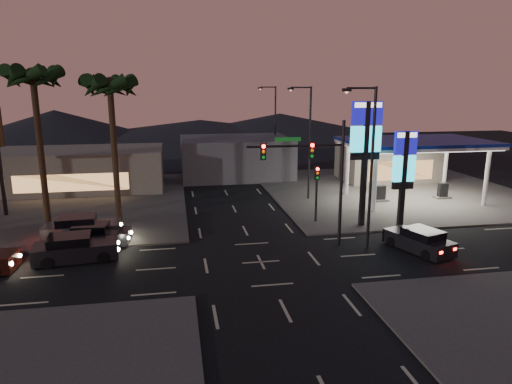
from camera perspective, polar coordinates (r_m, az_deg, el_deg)
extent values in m
plane|color=black|center=(26.91, 0.62, -8.74)|extent=(140.00, 140.00, 0.00)
cube|color=#47443F|center=(46.58, 16.50, 0.22)|extent=(24.00, 24.00, 0.12)
cube|color=#47443F|center=(43.25, -25.01, -1.46)|extent=(24.00, 24.00, 0.12)
cylinder|color=silver|center=(37.77, 14.62, 1.20)|extent=(0.36, 0.36, 5.00)
cylinder|color=silver|center=(42.90, 26.87, 1.59)|extent=(0.36, 0.36, 5.00)
cylinder|color=silver|center=(43.19, 11.34, 2.83)|extent=(0.36, 0.36, 5.00)
cylinder|color=silver|center=(47.73, 22.61, 3.04)|extent=(0.36, 0.36, 5.00)
cube|color=silver|center=(42.25, 19.35, 5.83)|extent=(12.00, 8.00, 0.50)
cube|color=white|center=(42.29, 19.32, 5.42)|extent=(11.60, 7.60, 0.06)
cube|color=navy|center=(42.24, 19.37, 6.03)|extent=(12.20, 8.20, 0.25)
cube|color=black|center=(41.62, 15.29, -0.16)|extent=(0.80, 0.50, 1.40)
cube|color=black|center=(44.50, 22.30, 0.16)|extent=(0.80, 0.50, 1.40)
cube|color=#726B5B|center=(51.49, 16.17, 3.63)|extent=(10.00, 6.00, 4.00)
cube|color=black|center=(33.26, 13.39, 3.20)|extent=(0.35, 0.35, 9.00)
cube|color=#0E0C86|center=(32.85, 13.73, 9.57)|extent=(2.20, 0.30, 1.60)
cube|color=white|center=(32.82, 13.78, 10.53)|extent=(1.98, 0.32, 0.35)
cube|color=#17C8E2|center=(33.00, 13.56, 6.45)|extent=(2.20, 0.30, 1.80)
cube|color=black|center=(33.15, 13.45, 4.39)|extent=(2.09, 0.28, 0.50)
cube|color=black|center=(33.63, 17.88, 1.30)|extent=(0.35, 0.35, 7.00)
cube|color=#0E0C86|center=(33.21, 18.21, 5.86)|extent=(1.60, 0.30, 1.60)
cube|color=white|center=(33.16, 18.28, 6.80)|extent=(1.44, 0.32, 0.35)
cube|color=#17C8E2|center=(33.47, 17.99, 2.80)|extent=(1.60, 0.30, 1.80)
cube|color=black|center=(33.69, 17.85, 0.80)|extent=(1.52, 0.28, 0.50)
cylinder|color=black|center=(29.05, 10.61, 0.93)|extent=(0.20, 0.20, 8.00)
cylinder|color=black|center=(27.71, 4.99, 5.77)|extent=(6.00, 0.14, 0.14)
cube|color=#0C3F14|center=(27.54, 3.99, 6.58)|extent=(1.60, 0.05, 0.25)
cube|color=black|center=(28.03, 6.96, 5.19)|extent=(0.32, 0.25, 1.00)
sphere|color=#FF0C07|center=(27.84, 7.07, 5.82)|extent=(0.22, 0.22, 0.22)
sphere|color=orange|center=(27.88, 7.05, 5.14)|extent=(0.20, 0.20, 0.20)
sphere|color=#0CB226|center=(27.93, 7.03, 4.47)|extent=(0.20, 0.20, 0.20)
cube|color=black|center=(27.30, 0.90, 5.07)|extent=(0.32, 0.25, 1.00)
sphere|color=#FF0C07|center=(27.11, 0.96, 5.72)|extent=(0.22, 0.22, 0.22)
sphere|color=orange|center=(27.16, 0.96, 5.03)|extent=(0.20, 0.20, 0.20)
sphere|color=#0CB226|center=(27.20, 0.96, 4.34)|extent=(0.20, 0.20, 0.20)
cylinder|color=black|center=(34.09, 7.54, -0.61)|extent=(0.16, 0.16, 4.00)
cube|color=black|center=(33.71, 7.63, 2.37)|extent=(0.32, 0.25, 1.00)
sphere|color=#FF0C07|center=(33.51, 7.72, 2.87)|extent=(0.22, 0.22, 0.22)
sphere|color=orange|center=(33.57, 7.70, 2.32)|extent=(0.20, 0.20, 0.20)
sphere|color=#0CB226|center=(33.64, 7.69, 1.77)|extent=(0.20, 0.20, 0.20)
cylinder|color=black|center=(28.52, 14.23, 2.57)|extent=(0.18, 0.18, 10.00)
cylinder|color=black|center=(27.71, 13.07, 12.54)|extent=(1.80, 0.12, 0.12)
cube|color=black|center=(27.38, 11.28, 12.41)|extent=(0.50, 0.25, 0.18)
sphere|color=#FFCC8C|center=(27.38, 11.27, 12.16)|extent=(0.20, 0.20, 0.20)
cylinder|color=black|center=(40.58, 6.71, 5.92)|extent=(0.18, 0.18, 10.00)
cylinder|color=black|center=(40.01, 5.64, 12.88)|extent=(1.80, 0.12, 0.12)
cube|color=black|center=(39.78, 4.35, 12.76)|extent=(0.50, 0.25, 0.18)
sphere|color=#FFCC8C|center=(39.78, 4.35, 12.59)|extent=(0.20, 0.20, 0.20)
cylinder|color=black|center=(54.05, 2.42, 7.77)|extent=(0.18, 0.18, 10.00)
cylinder|color=black|center=(53.63, 1.50, 12.98)|extent=(1.80, 0.12, 0.12)
cube|color=black|center=(53.46, 0.53, 12.87)|extent=(0.50, 0.25, 0.18)
sphere|color=#FFCC8C|center=(53.46, 0.53, 12.75)|extent=(0.20, 0.20, 0.20)
cylinder|color=black|center=(34.66, -17.24, 4.37)|extent=(0.44, 0.44, 10.20)
sphere|color=black|center=(34.31, -17.83, 12.81)|extent=(0.90, 0.90, 0.90)
cone|color=black|center=(34.17, -15.58, 12.45)|extent=(0.90, 2.74, 1.91)
cone|color=black|center=(35.12, -16.08, 12.42)|extent=(2.57, 2.57, 1.91)
cone|color=black|center=(35.60, -17.52, 12.33)|extent=(2.74, 0.90, 1.91)
cone|color=black|center=(35.35, -19.11, 12.22)|extent=(2.57, 2.57, 1.91)
cone|color=black|center=(34.50, -19.98, 12.15)|extent=(0.90, 2.74, 1.91)
cone|color=black|center=(33.53, -19.58, 12.18)|extent=(2.57, 2.57, 1.91)
cone|color=black|center=(33.02, -18.08, 12.28)|extent=(2.74, 0.90, 1.91)
cone|color=black|center=(33.29, -16.39, 12.39)|extent=(2.57, 2.57, 1.91)
cylinder|color=black|center=(35.59, -25.30, 4.40)|extent=(0.44, 0.44, 10.80)
sphere|color=black|center=(35.30, -26.17, 13.08)|extent=(0.90, 0.90, 0.90)
cone|color=black|center=(34.97, -24.03, 12.80)|extent=(0.90, 2.74, 1.91)
cone|color=black|center=(35.96, -24.28, 12.76)|extent=(2.57, 2.57, 1.91)
cone|color=black|center=(36.55, -25.57, 12.62)|extent=(2.74, 0.90, 1.91)
cone|color=black|center=(36.43, -27.15, 12.47)|extent=(2.57, 2.57, 1.91)
cone|color=black|center=(35.66, -28.17, 12.38)|extent=(0.90, 2.74, 1.91)
cone|color=black|center=(34.67, -28.03, 12.42)|extent=(2.57, 2.57, 1.91)
cone|color=black|center=(34.04, -26.71, 12.57)|extent=(2.74, 0.90, 1.91)
cone|color=black|center=(34.17, -25.02, 12.73)|extent=(2.57, 2.57, 1.91)
cylinder|color=black|center=(40.44, -29.19, 1.44)|extent=(0.30, 0.30, 6.00)
cube|color=#726B5B|center=(48.13, -21.17, 2.63)|extent=(16.00, 8.00, 4.00)
cube|color=#4C4C51|center=(51.57, -2.58, 4.38)|extent=(12.00, 9.00, 4.40)
cone|color=black|center=(87.23, -23.77, 7.39)|extent=(40.00, 40.00, 6.00)
cone|color=black|center=(87.12, 3.00, 8.14)|extent=(50.00, 50.00, 5.00)
cone|color=black|center=(85.04, -6.99, 7.60)|extent=(60.00, 60.00, 4.00)
cube|color=black|center=(28.95, -21.54, -6.86)|extent=(4.86, 2.48, 0.96)
cube|color=black|center=(28.78, -22.28, -5.70)|extent=(2.53, 2.06, 0.69)
cylinder|color=black|center=(29.77, -18.51, -6.56)|extent=(0.70, 0.33, 0.68)
cylinder|color=black|center=(28.08, -18.60, -7.77)|extent=(0.70, 0.33, 0.68)
cylinder|color=black|center=(30.06, -24.21, -6.87)|extent=(0.70, 0.33, 0.68)
cylinder|color=black|center=(28.38, -24.65, -8.08)|extent=(0.70, 0.33, 0.68)
sphere|color=#FFF2BF|center=(29.39, -16.90, -6.05)|extent=(0.23, 0.23, 0.23)
sphere|color=#FFF2BF|center=(28.19, -16.90, -6.87)|extent=(0.23, 0.23, 0.23)
cube|color=#FF140A|center=(29.82, -25.96, -6.39)|extent=(0.11, 0.27, 0.15)
cube|color=#FF140A|center=(28.63, -26.35, -7.21)|extent=(0.11, 0.27, 0.15)
cylinder|color=black|center=(29.97, -28.75, -7.43)|extent=(0.67, 0.27, 0.66)
sphere|color=#FFF2BF|center=(29.36, -27.47, -7.06)|extent=(0.23, 0.23, 0.23)
sphere|color=#FFF2BF|center=(28.27, -28.26, -7.90)|extent=(0.23, 0.23, 0.23)
cube|color=#4F4F51|center=(32.64, -20.85, -4.53)|extent=(4.97, 2.33, 0.99)
cube|color=black|center=(32.50, -21.53, -3.45)|extent=(2.54, 2.02, 0.72)
cylinder|color=black|center=(33.44, -18.01, -4.35)|extent=(0.72, 0.31, 0.71)
cylinder|color=black|center=(31.65, -18.24, -5.35)|extent=(0.72, 0.31, 0.71)
cylinder|color=black|center=(33.84, -23.23, -4.58)|extent=(0.72, 0.31, 0.71)
cylinder|color=black|center=(32.08, -23.76, -5.58)|extent=(0.72, 0.31, 0.71)
sphere|color=#FFF2BF|center=(33.01, -16.55, -3.87)|extent=(0.24, 0.24, 0.24)
sphere|color=#FFF2BF|center=(31.75, -16.66, -4.56)|extent=(0.24, 0.24, 0.24)
cube|color=#FF140A|center=(33.63, -24.85, -4.10)|extent=(0.11, 0.28, 0.15)
cube|color=#FF140A|center=(32.39, -25.28, -4.77)|extent=(0.11, 0.28, 0.15)
cube|color=black|center=(31.22, -19.36, -5.35)|extent=(4.36, 2.10, 0.87)
cube|color=black|center=(31.12, -19.95, -4.34)|extent=(2.24, 1.79, 0.63)
cylinder|color=black|center=(31.76, -16.62, -5.26)|extent=(0.63, 0.28, 0.62)
cylinder|color=black|center=(30.24, -17.18, -6.23)|extent=(0.63, 0.28, 0.62)
cylinder|color=black|center=(32.38, -21.32, -5.27)|extent=(0.63, 0.28, 0.62)
cylinder|color=black|center=(30.89, -22.11, -6.21)|extent=(0.63, 0.28, 0.62)
sphere|color=#FFF2BF|center=(31.31, -15.34, -4.89)|extent=(0.21, 0.21, 0.21)
sphere|color=#FFF2BF|center=(30.23, -15.69, -5.56)|extent=(0.21, 0.21, 0.21)
cube|color=#FF140A|center=(32.27, -22.81, -4.78)|extent=(0.09, 0.25, 0.13)
cube|color=#FF140A|center=(31.23, -23.41, -5.42)|extent=(0.09, 0.25, 0.13)
cube|color=black|center=(30.24, 19.63, -5.94)|extent=(3.12, 4.69, 0.89)
cube|color=black|center=(29.88, 20.14, -5.02)|extent=(2.29, 2.59, 0.64)
cylinder|color=black|center=(30.60, 16.62, -5.95)|extent=(0.43, 0.67, 0.63)
cylinder|color=black|center=(31.77, 18.76, -5.39)|extent=(0.43, 0.67, 0.63)
cylinder|color=black|center=(28.87, 20.53, -7.40)|extent=(0.43, 0.67, 0.63)
cylinder|color=black|center=(30.11, 22.63, -6.74)|extent=(0.43, 0.67, 0.63)
cube|color=#FF140A|center=(28.46, 22.12, -7.03)|extent=(0.26, 0.15, 0.14)
cube|color=#FF140A|center=(29.35, 23.59, -6.56)|extent=(0.26, 0.15, 0.14)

